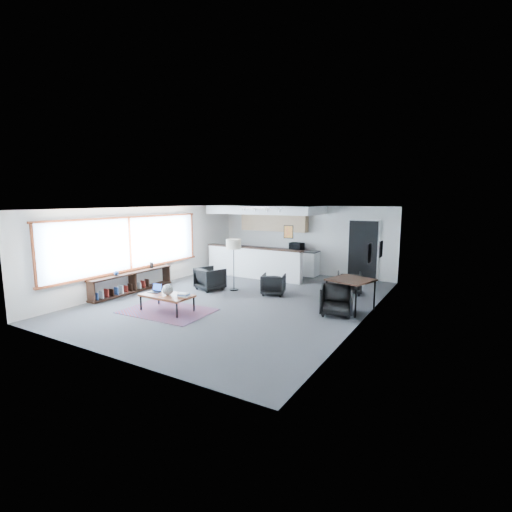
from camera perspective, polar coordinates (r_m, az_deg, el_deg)
The scene contains 21 objects.
room at distance 10.43m, azimuth -2.42°, elevation 0.20°, with size 7.02×9.02×2.62m.
window at distance 12.02m, azimuth -18.85°, elevation 1.62°, with size 0.10×5.95×1.66m.
console at distance 11.98m, azimuth -18.61°, elevation -3.87°, with size 0.35×3.00×0.80m.
kitchenette at distance 14.20m, azimuth 1.63°, elevation 2.80°, with size 4.20×1.96×2.60m.
doorway at distance 13.61m, azimuth 16.13°, elevation 0.92°, with size 1.10×0.12×2.15m.
track_light at distance 12.51m, azimuth 0.76°, elevation 7.28°, with size 1.60×0.07×0.15m.
wall_art_lower at distance 9.40m, azimuth 17.03°, elevation 0.42°, with size 0.03×0.38×0.48m.
wall_art_upper at distance 10.67m, azimuth 18.65°, elevation 1.02°, with size 0.03×0.34×0.44m.
kilim_rug at distance 9.88m, azimuth -13.46°, elevation -8.23°, with size 2.30×1.62×0.01m.
coffee_table at distance 9.77m, azimuth -13.55°, elevation -5.98°, with size 1.35×0.74×0.44m.
laptop at distance 10.09m, azimuth -15.13°, elevation -5.01°, with size 0.32×0.27×0.22m.
ceramic_pot at distance 9.67m, azimuth -13.42°, elevation -5.08°, with size 0.28×0.28×0.28m.
book_stack at distance 9.48m, azimuth -11.07°, elevation -5.90°, with size 0.32×0.27×0.09m.
coaster at distance 9.55m, azimuth -14.50°, elevation -6.13°, with size 0.12×0.12×0.01m.
armchair_left at distance 11.82m, azimuth -7.07°, elevation -3.31°, with size 0.76×0.71×0.78m, color black.
armchair_right at distance 11.17m, azimuth 2.70°, elevation -4.22°, with size 0.67×0.63×0.69m, color black.
floor_lamp at distance 11.54m, azimuth -3.47°, elevation 1.56°, with size 0.61×0.61×1.62m.
dining_table at distance 9.82m, azimuth 14.39°, elevation -3.86°, with size 1.22×1.22×0.82m.
dining_chair_near at distance 9.47m, azimuth 12.27°, elevation -6.82°, with size 0.66×0.62×0.68m, color black.
dining_chair_far at distance 11.63m, azimuth 14.15°, elevation -4.13°, with size 0.60×0.56×0.62m, color black.
microwave at distance 14.15m, azimuth 6.26°, elevation 1.61°, with size 0.51×0.28×0.34m, color black.
Camera 1 is at (5.60, -8.67, 2.85)m, focal length 26.00 mm.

